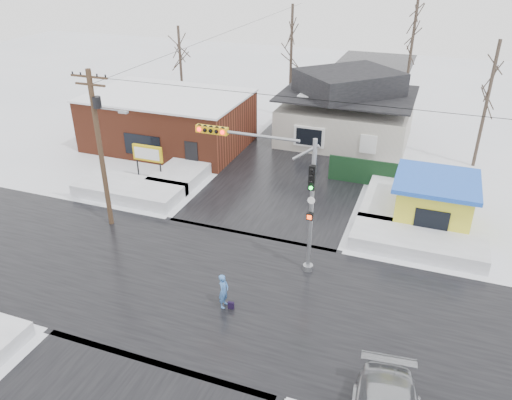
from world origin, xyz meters
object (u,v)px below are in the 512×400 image
(traffic_signal, at_px, (280,184))
(marquee_sign, at_px, (148,154))
(utility_pole, at_px, (100,142))
(kiosk, at_px, (434,201))
(pedestrian, at_px, (224,291))

(traffic_signal, distance_m, marquee_sign, 13.42)
(utility_pole, xyz_separation_m, kiosk, (17.43, 6.49, -3.65))
(marquee_sign, xyz_separation_m, kiosk, (18.50, 0.50, -0.46))
(traffic_signal, xyz_separation_m, kiosk, (7.07, 7.03, -3.08))
(marquee_sign, bearing_deg, kiosk, 1.55)
(marquee_sign, bearing_deg, utility_pole, -79.87)
(kiosk, relative_size, pedestrian, 2.73)
(utility_pole, bearing_deg, kiosk, 20.44)
(utility_pole, relative_size, kiosk, 1.96)
(pedestrian, bearing_deg, marquee_sign, 44.93)
(utility_pole, bearing_deg, pedestrian, -26.52)
(utility_pole, height_order, pedestrian, utility_pole)
(traffic_signal, bearing_deg, marquee_sign, 150.28)
(kiosk, height_order, pedestrian, kiosk)
(kiosk, xyz_separation_m, pedestrian, (-8.32, -11.04, -0.62))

